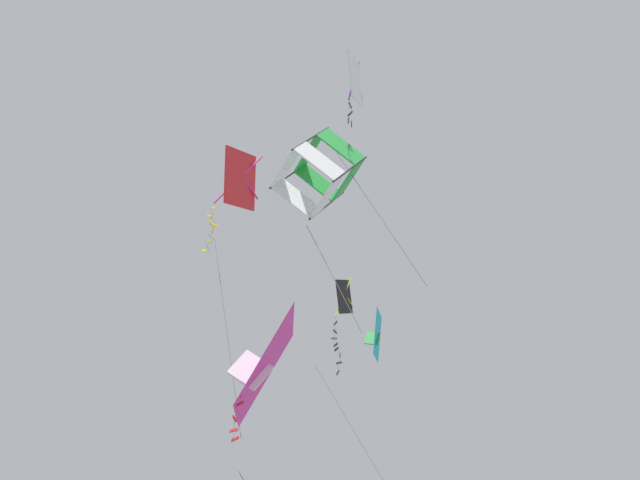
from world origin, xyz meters
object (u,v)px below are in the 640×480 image
at_px(kite_diamond_low_drifter, 240,180).
at_px(kite_diamond_highest, 344,302).
at_px(kite_box_far_centre, 319,173).
at_px(kite_diamond_upper_right, 355,81).
at_px(kite_delta_mid_left, 376,336).
at_px(kite_delta_near_right, 261,369).

xyz_separation_m(kite_diamond_low_drifter, kite_diamond_highest, (1.32, -4.47, -1.74)).
height_order(kite_box_far_centre, kite_diamond_highest, kite_diamond_highest).
height_order(kite_box_far_centre, kite_diamond_upper_right, kite_diamond_upper_right).
relative_size(kite_delta_mid_left, kite_diamond_upper_right, 0.21).
bearing_deg(kite_delta_mid_left, kite_diamond_low_drifter, 146.61).
bearing_deg(kite_delta_mid_left, kite_box_far_centre, 171.40).
bearing_deg(kite_diamond_upper_right, kite_diamond_low_drifter, 46.28).
bearing_deg(kite_diamond_highest, kite_delta_mid_left, -16.05).
bearing_deg(kite_diamond_highest, kite_box_far_centre, -177.29).
bearing_deg(kite_diamond_upper_right, kite_box_far_centre, 55.48).
distance_m(kite_delta_mid_left, kite_diamond_highest, 2.79).
height_order(kite_diamond_low_drifter, kite_delta_near_right, kite_diamond_low_drifter).
xyz_separation_m(kite_delta_mid_left, kite_diamond_highest, (-1.48, 2.19, -0.90)).
distance_m(kite_delta_mid_left, kite_diamond_upper_right, 10.01).
bearing_deg(kite_diamond_low_drifter, kite_diamond_highest, -44.81).
height_order(kite_delta_mid_left, kite_box_far_centre, kite_delta_mid_left).
distance_m(kite_box_far_centre, kite_delta_near_right, 5.22).
height_order(kite_delta_mid_left, kite_delta_near_right, kite_delta_mid_left).
xyz_separation_m(kite_diamond_highest, kite_diamond_upper_right, (-6.59, 3.70, 0.24)).
bearing_deg(kite_diamond_low_drifter, kite_box_far_centre, -145.75).
bearing_deg(kite_diamond_highest, kite_diamond_low_drifter, 146.31).
height_order(kite_diamond_low_drifter, kite_diamond_upper_right, kite_diamond_low_drifter).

